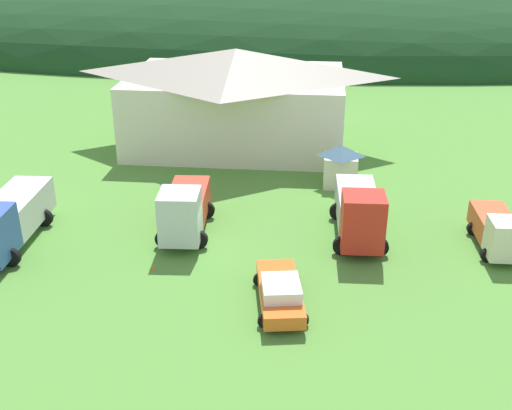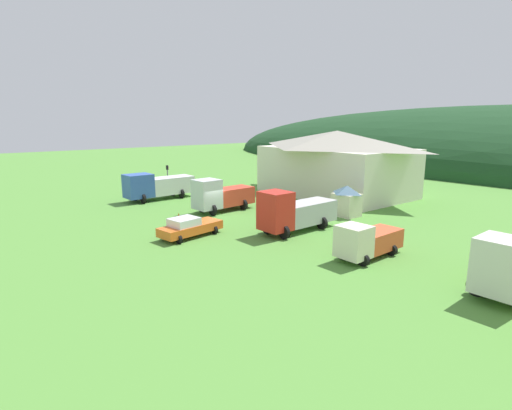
# 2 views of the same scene
# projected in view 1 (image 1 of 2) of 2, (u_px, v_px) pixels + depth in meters

# --- Properties ---
(ground_plane) EXTENTS (200.00, 200.00, 0.00)m
(ground_plane) POSITION_uv_depth(u_px,v_px,m) (195.00, 245.00, 36.32)
(ground_plane) COLOR #518C38
(forested_hill_backdrop) EXTENTS (157.55, 60.00, 24.54)m
(forested_hill_backdrop) POSITION_uv_depth(u_px,v_px,m) (277.00, 38.00, 99.32)
(forested_hill_backdrop) COLOR #193D1E
(forested_hill_backdrop) RESTS_ON ground
(depot_building) EXTENTS (18.62, 12.52, 8.00)m
(depot_building) POSITION_uv_depth(u_px,v_px,m) (236.00, 96.00, 50.94)
(depot_building) COLOR silver
(depot_building) RESTS_ON ground
(play_shed_cream) EXTENTS (2.52, 2.20, 3.03)m
(play_shed_cream) POSITION_uv_depth(u_px,v_px,m) (341.00, 165.00, 43.84)
(play_shed_cream) COLOR beige
(play_shed_cream) RESTS_ON ground
(box_truck_blue) EXTENTS (3.44, 8.38, 3.23)m
(box_truck_blue) POSITION_uv_depth(u_px,v_px,m) (5.00, 220.00, 35.55)
(box_truck_blue) COLOR #3356AD
(box_truck_blue) RESTS_ON ground
(tow_truck_silver) EXTENTS (3.31, 6.80, 3.49)m
(tow_truck_silver) POSITION_uv_depth(u_px,v_px,m) (184.00, 209.00, 36.83)
(tow_truck_silver) COLOR silver
(tow_truck_silver) RESTS_ON ground
(crane_truck_red) EXTENTS (3.30, 7.58, 3.69)m
(crane_truck_red) POSITION_uv_depth(u_px,v_px,m) (359.00, 211.00, 36.45)
(crane_truck_red) COLOR red
(crane_truck_red) RESTS_ON ground
(light_truck_cream) EXTENTS (2.57, 5.49, 2.53)m
(light_truck_cream) POSITION_uv_depth(u_px,v_px,m) (499.00, 230.00, 35.30)
(light_truck_cream) COLOR beige
(light_truck_cream) RESTS_ON ground
(service_pickup_orange) EXTENTS (2.97, 5.60, 1.66)m
(service_pickup_orange) POSITION_uv_depth(u_px,v_px,m) (280.00, 292.00, 30.27)
(service_pickup_orange) COLOR orange
(service_pickup_orange) RESTS_ON ground
(traffic_cone_near_pickup) EXTENTS (0.36, 0.36, 0.62)m
(traffic_cone_near_pickup) POSITION_uv_depth(u_px,v_px,m) (154.00, 270.00, 33.72)
(traffic_cone_near_pickup) COLOR orange
(traffic_cone_near_pickup) RESTS_ON ground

